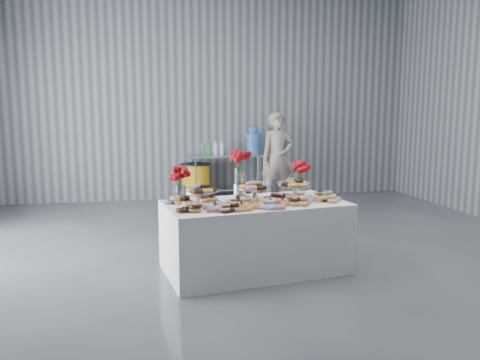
% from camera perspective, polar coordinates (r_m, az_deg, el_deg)
% --- Properties ---
extents(ground, '(9.00, 9.00, 0.00)m').
position_cam_1_polar(ground, '(5.16, 4.14, -11.03)').
color(ground, '#3D4045').
rests_on(ground, ground).
extents(room_walls, '(8.04, 9.04, 4.02)m').
position_cam_1_polar(room_walls, '(4.96, 1.02, 19.15)').
color(room_walls, gray).
rests_on(room_walls, ground).
extents(display_table, '(2.03, 1.27, 0.75)m').
position_cam_1_polar(display_table, '(5.09, 1.84, -6.87)').
color(display_table, white).
rests_on(display_table, ground).
extents(prep_table, '(1.50, 0.60, 0.90)m').
position_cam_1_polar(prep_table, '(8.99, -1.45, 1.37)').
color(prep_table, silver).
rests_on(prep_table, ground).
extents(donut_mounds, '(1.90, 1.06, 0.09)m').
position_cam_1_polar(donut_mounds, '(4.95, 2.00, -2.32)').
color(donut_mounds, gold).
rests_on(donut_mounds, display_table).
extents(cake_stand_left, '(0.36, 0.36, 0.17)m').
position_cam_1_polar(cake_stand_left, '(4.94, -4.71, -1.23)').
color(cake_stand_left, silver).
rests_on(cake_stand_left, display_table).
extents(cake_stand_mid, '(0.36, 0.36, 0.17)m').
position_cam_1_polar(cake_stand_mid, '(5.13, 1.76, -0.85)').
color(cake_stand_mid, silver).
rests_on(cake_stand_mid, display_table).
extents(cake_stand_right, '(0.36, 0.36, 0.17)m').
position_cam_1_polar(cake_stand_right, '(5.34, 6.75, -0.55)').
color(cake_stand_right, silver).
rests_on(cake_stand_right, display_table).
extents(danish_pile, '(0.48, 0.48, 0.11)m').
position_cam_1_polar(danish_pile, '(5.19, 10.20, -1.84)').
color(danish_pile, white).
rests_on(danish_pile, display_table).
extents(bouquet_left, '(0.26, 0.26, 0.42)m').
position_cam_1_polar(bouquet_left, '(4.97, -7.26, 0.60)').
color(bouquet_left, white).
rests_on(bouquet_left, display_table).
extents(bouquet_right, '(0.26, 0.26, 0.42)m').
position_cam_1_polar(bouquet_right, '(5.52, 7.46, 1.36)').
color(bouquet_right, white).
rests_on(bouquet_right, display_table).
extents(bouquet_center, '(0.26, 0.26, 0.57)m').
position_cam_1_polar(bouquet_center, '(5.25, -0.06, 1.99)').
color(bouquet_center, silver).
rests_on(bouquet_center, display_table).
extents(water_jug, '(0.28, 0.28, 0.55)m').
position_cam_1_polar(water_jug, '(9.04, 1.67, 4.78)').
color(water_jug, '#4289E1').
rests_on(water_jug, prep_table).
extents(drink_bottles, '(0.54, 0.08, 0.27)m').
position_cam_1_polar(drink_bottles, '(8.80, -3.40, 3.92)').
color(drink_bottles, '#268C33').
rests_on(drink_bottles, prep_table).
extents(person, '(0.66, 0.46, 1.70)m').
position_cam_1_polar(person, '(8.82, 4.59, 2.72)').
color(person, '#CC8C93').
rests_on(person, ground).
extents(trash_barrel, '(0.57, 0.57, 0.74)m').
position_cam_1_polar(trash_barrel, '(8.93, -5.44, -0.33)').
color(trash_barrel, orange).
rests_on(trash_barrel, ground).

